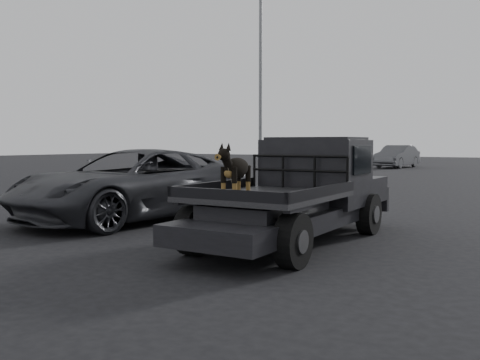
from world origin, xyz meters
The scene contains 8 objects.
ground centered at (0.00, 0.00, 0.00)m, with size 120.00×120.00×0.00m, color black.
flatbed_ute centered at (0.44, 1.36, 0.46)m, with size 2.00×5.40×0.92m, color black, non-canonical shape.
ute_cab centered at (0.44, 2.31, 1.36)m, with size 1.72×1.30×0.88m, color black, non-canonical shape.
headache_rack centered at (0.44, 1.56, 1.20)m, with size 1.80×0.08×0.55m, color black, non-canonical shape.
dog centered at (0.45, -0.49, 1.29)m, with size 0.32×0.60×0.74m, color black, non-canonical shape.
parked_suv centered at (-3.77, 1.99, 0.78)m, with size 2.59×5.61×1.56m, color #303136.
distant_car_a centered at (-5.56, 29.85, 0.77)m, with size 1.62×4.65×1.53m, color #4C4D51.
floodlight_near centered at (-10.11, 18.94, 8.07)m, with size 1.08×0.28×14.94m.
Camera 1 is at (4.39, -6.79, 1.70)m, focal length 40.00 mm.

